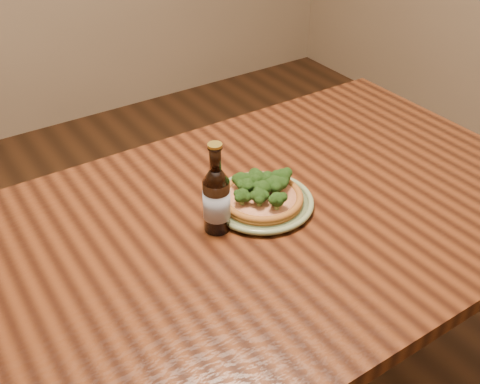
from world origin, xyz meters
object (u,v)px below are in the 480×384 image
table (243,255)px  pizza (262,194)px  beer_bottle (216,199)px  plate (262,202)px

table → pizza: size_ratio=8.08×
beer_bottle → plate: bearing=26.7°
plate → pizza: bearing=55.4°
beer_bottle → table: bearing=0.3°
table → pizza: bearing=25.7°
plate → pizza: pizza is taller
plate → table: bearing=-154.7°
table → plate: size_ratio=6.43×
table → beer_bottle: 0.19m
plate → beer_bottle: 0.15m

